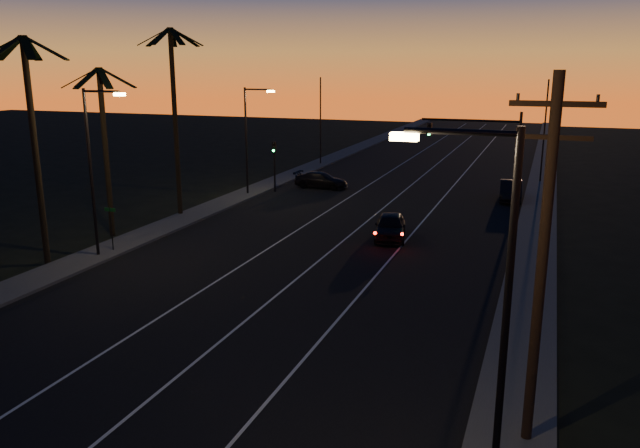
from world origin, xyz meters
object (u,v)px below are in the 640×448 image
at_px(lead_car, 390,226).
at_px(cross_car, 321,180).
at_px(utility_pole, 542,258).
at_px(right_car, 511,191).
at_px(signal_mast, 485,142).

relative_size(lead_car, cross_car, 1.12).
distance_m(utility_pole, right_car, 33.60).
height_order(signal_mast, cross_car, signal_mast).
bearing_deg(right_car, signal_mast, -120.30).
bearing_deg(utility_pole, right_car, 94.48).
distance_m(lead_car, right_car, 15.23).
bearing_deg(lead_car, signal_mast, 68.86).
bearing_deg(lead_car, cross_car, 124.60).
relative_size(right_car, cross_car, 1.01).
distance_m(utility_pole, cross_car, 37.83).
xyz_separation_m(utility_pole, signal_mast, (-4.46, 29.99, -0.53)).
relative_size(utility_pole, lead_car, 1.93).
relative_size(signal_mast, lead_car, 1.37).
bearing_deg(signal_mast, lead_car, -111.14).
bearing_deg(cross_car, right_car, 1.06).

